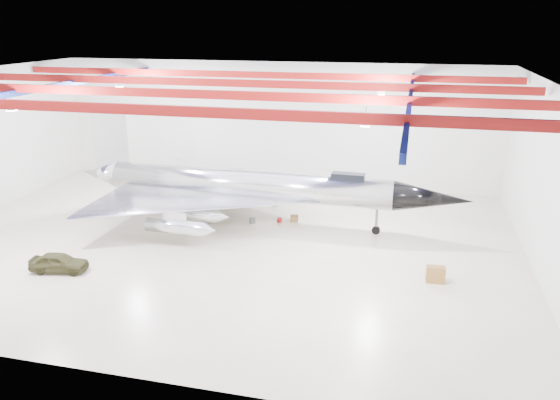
# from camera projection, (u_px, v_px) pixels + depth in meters

# --- Properties ---
(floor) EXTENTS (40.00, 40.00, 0.00)m
(floor) POSITION_uv_depth(u_px,v_px,m) (220.00, 242.00, 37.31)
(floor) COLOR beige
(floor) RESTS_ON ground
(wall_back) EXTENTS (40.00, 0.00, 40.00)m
(wall_back) POSITION_uv_depth(u_px,v_px,m) (274.00, 124.00, 49.42)
(wall_back) COLOR silver
(wall_back) RESTS_ON floor
(wall_right) EXTENTS (0.00, 30.00, 30.00)m
(wall_right) POSITION_uv_depth(u_px,v_px,m) (548.00, 185.00, 31.08)
(wall_right) COLOR silver
(wall_right) RESTS_ON floor
(ceiling) EXTENTS (40.00, 40.00, 0.00)m
(ceiling) POSITION_uv_depth(u_px,v_px,m) (213.00, 78.00, 33.86)
(ceiling) COLOR #0A0F38
(ceiling) RESTS_ON wall_back
(ceiling_structure) EXTENTS (39.50, 29.50, 1.08)m
(ceiling_structure) POSITION_uv_depth(u_px,v_px,m) (214.00, 89.00, 34.07)
(ceiling_structure) COLOR maroon
(ceiling_structure) RESTS_ON ceiling
(jet_aircraft) EXTENTS (29.55, 17.19, 8.06)m
(jet_aircraft) POSITION_uv_depth(u_px,v_px,m) (247.00, 188.00, 40.17)
(jet_aircraft) COLOR silver
(jet_aircraft) RESTS_ON floor
(jeep) EXTENTS (3.62, 1.95, 1.17)m
(jeep) POSITION_uv_depth(u_px,v_px,m) (59.00, 262.00, 32.77)
(jeep) COLOR #37351B
(jeep) RESTS_ON floor
(desk) EXTENTS (1.10, 0.60, 0.99)m
(desk) POSITION_uv_depth(u_px,v_px,m) (435.00, 274.00, 31.43)
(desk) COLOR brown
(desk) RESTS_ON floor
(crate_ply) EXTENTS (0.61, 0.56, 0.35)m
(crate_ply) POSITION_uv_depth(u_px,v_px,m) (199.00, 211.00, 42.75)
(crate_ply) COLOR olive
(crate_ply) RESTS_ON floor
(toolbox_red) EXTENTS (0.55, 0.47, 0.35)m
(toolbox_red) POSITION_uv_depth(u_px,v_px,m) (248.00, 197.00, 46.33)
(toolbox_red) COLOR maroon
(toolbox_red) RESTS_ON floor
(engine_drum) EXTENTS (0.55, 0.55, 0.41)m
(engine_drum) POSITION_uv_depth(u_px,v_px,m) (252.00, 221.00, 40.69)
(engine_drum) COLOR #59595B
(engine_drum) RESTS_ON floor
(parts_bin) EXTENTS (0.71, 0.62, 0.43)m
(parts_bin) POSITION_uv_depth(u_px,v_px,m) (294.00, 218.00, 41.18)
(parts_bin) COLOR olive
(parts_bin) RESTS_ON floor
(crate_small) EXTENTS (0.49, 0.42, 0.30)m
(crate_small) POSITION_uv_depth(u_px,v_px,m) (162.00, 204.00, 44.56)
(crate_small) COLOR #59595B
(crate_small) RESTS_ON floor
(tool_chest) EXTENTS (0.43, 0.43, 0.34)m
(tool_chest) POSITION_uv_depth(u_px,v_px,m) (279.00, 220.00, 40.93)
(tool_chest) COLOR maroon
(tool_chest) RESTS_ON floor
(oil_barrel) EXTENTS (0.60, 0.49, 0.40)m
(oil_barrel) POSITION_uv_depth(u_px,v_px,m) (202.00, 217.00, 41.44)
(oil_barrel) COLOR olive
(oil_barrel) RESTS_ON floor
(spares_box) EXTENTS (0.51, 0.51, 0.37)m
(spares_box) POSITION_uv_depth(u_px,v_px,m) (275.00, 204.00, 44.51)
(spares_box) COLOR #59595B
(spares_box) RESTS_ON floor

